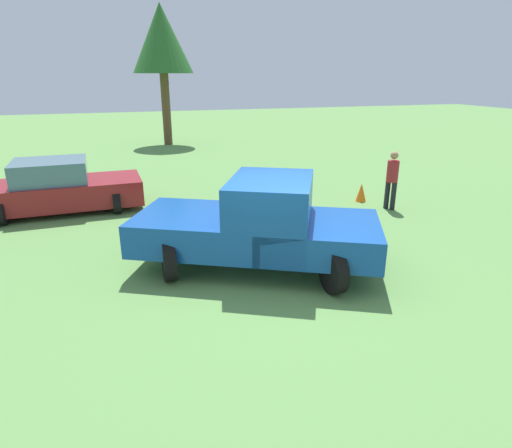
{
  "coord_description": "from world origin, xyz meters",
  "views": [
    {
      "loc": [
        -6.88,
        2.58,
        3.66
      ],
      "look_at": [
        0.6,
        0.17,
        0.9
      ],
      "focal_mm": 30.03,
      "sensor_mm": 36.0,
      "label": 1
    }
  ],
  "objects_px": {
    "sedan_near": "(59,188)",
    "tree_back_left": "(162,40)",
    "person_bystander": "(392,177)",
    "pickup_truck": "(262,222)",
    "traffic_cone": "(361,192)"
  },
  "relations": [
    {
      "from": "tree_back_left",
      "to": "traffic_cone",
      "type": "height_order",
      "value": "tree_back_left"
    },
    {
      "from": "pickup_truck",
      "to": "sedan_near",
      "type": "relative_size",
      "value": 1.17
    },
    {
      "from": "sedan_near",
      "to": "traffic_cone",
      "type": "relative_size",
      "value": 7.91
    },
    {
      "from": "sedan_near",
      "to": "tree_back_left",
      "type": "distance_m",
      "value": 13.06
    },
    {
      "from": "pickup_truck",
      "to": "person_bystander",
      "type": "bearing_deg",
      "value": -124.22
    },
    {
      "from": "sedan_near",
      "to": "person_bystander",
      "type": "xyz_separation_m",
      "value": [
        -2.69,
        -8.91,
        0.27
      ]
    },
    {
      "from": "pickup_truck",
      "to": "person_bystander",
      "type": "height_order",
      "value": "pickup_truck"
    },
    {
      "from": "traffic_cone",
      "to": "sedan_near",
      "type": "bearing_deg",
      "value": 78.5
    },
    {
      "from": "pickup_truck",
      "to": "person_bystander",
      "type": "xyz_separation_m",
      "value": [
        2.58,
        -4.72,
        -0.01
      ]
    },
    {
      "from": "sedan_near",
      "to": "traffic_cone",
      "type": "xyz_separation_m",
      "value": [
        -1.74,
        -8.55,
        -0.38
      ]
    },
    {
      "from": "pickup_truck",
      "to": "tree_back_left",
      "type": "bearing_deg",
      "value": -63.45
    },
    {
      "from": "pickup_truck",
      "to": "traffic_cone",
      "type": "bearing_deg",
      "value": -113.91
    },
    {
      "from": "person_bystander",
      "to": "traffic_cone",
      "type": "bearing_deg",
      "value": -93.72
    },
    {
      "from": "tree_back_left",
      "to": "sedan_near",
      "type": "bearing_deg",
      "value": 159.07
    },
    {
      "from": "sedan_near",
      "to": "person_bystander",
      "type": "distance_m",
      "value": 9.31
    }
  ]
}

